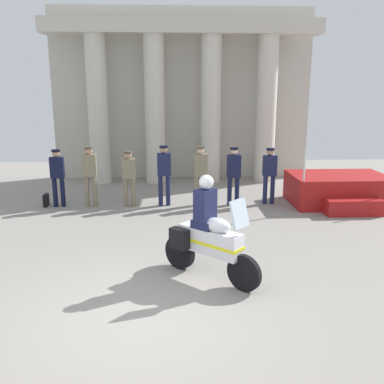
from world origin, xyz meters
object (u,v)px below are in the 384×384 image
Objects in this scene: officer_in_row_6 at (270,171)px; briefcase_on_ground at (46,200)px; reviewing_stand at (339,190)px; officer_in_row_0 at (57,173)px; officer_in_row_1 at (90,172)px; motorcycle_with_rider at (207,236)px; officer_in_row_2 at (129,174)px; officer_in_row_5 at (234,171)px; officer_in_row_4 at (200,171)px; officer_in_row_3 at (164,171)px.

officer_in_row_6 is 6.57m from briefcase_on_ground.
officer_in_row_0 is (-8.17, 0.13, 0.56)m from reviewing_stand.
motorcycle_with_rider is (2.96, -4.91, -0.24)m from officer_in_row_1.
officer_in_row_0 is at bearing 179.06° from reviewing_stand.
officer_in_row_5 reaches higher than officer_in_row_2.
motorcycle_with_rider is (-0.21, -4.92, -0.23)m from officer_in_row_4.
reviewing_stand is 8.19m from officer_in_row_0.
officer_in_row_0 is 0.96× the size of officer_in_row_4.
officer_in_row_0 is 6.12m from officer_in_row_6.
officer_in_row_1 is (-7.24, 0.09, 0.61)m from reviewing_stand.
reviewing_stand is 1.58× the size of officer_in_row_3.
officer_in_row_1 is 0.99× the size of officer_in_row_3.
officer_in_row_6 is (-2.05, 0.15, 0.56)m from reviewing_stand.
motorcycle_with_rider is at bearing 123.73° from officer_in_row_0.
officer_in_row_3 is at bearing 178.79° from reviewing_stand.
officer_in_row_1 reaches higher than officer_in_row_2.
briefcase_on_ground is (-0.40, 0.05, -0.80)m from officer_in_row_0.
officer_in_row_0 is at bearing -6.83° from officer_in_row_1.
officer_in_row_0 is 4.09m from officer_in_row_4.
officer_in_row_0 is 4.62× the size of briefcase_on_ground.
officer_in_row_1 is at bearing -4.27° from officer_in_row_4.
briefcase_on_ground is at bearing 173.66° from motorcycle_with_rider.
officer_in_row_6 is at bearing 177.05° from officer_in_row_4.
officer_in_row_4 is 2.03m from officer_in_row_6.
officer_in_row_6 is at bearing 108.82° from motorcycle_with_rider.
officer_in_row_6 is (4.10, 0.06, 0.03)m from officer_in_row_2.
officer_in_row_2 is 0.95× the size of officer_in_row_5.
officer_in_row_2 is at bearing 179.17° from reviewing_stand.
motorcycle_with_rider is 6.62m from briefcase_on_ground.
officer_in_row_3 is 3.55m from briefcase_on_ground.
officer_in_row_4 is (4.09, -0.03, 0.04)m from officer_in_row_0.
officer_in_row_3 is 1.03× the size of officer_in_row_5.
officer_in_row_2 is 3.03m from officer_in_row_5.
officer_in_row_2 is (1.10, -0.00, -0.08)m from officer_in_row_1.
officer_in_row_2 is at bearing -3.30° from officer_in_row_3.
officer_in_row_3 reaches higher than briefcase_on_ground.
reviewing_stand reaches higher than briefcase_on_ground.
officer_in_row_4 reaches higher than officer_in_row_6.
officer_in_row_3 is 1.01× the size of officer_in_row_4.
officer_in_row_5 is 1.02× the size of officer_in_row_6.
motorcycle_with_rider is (0.84, -4.93, -0.24)m from officer_in_row_3.
officer_in_row_1 is 3.17m from officer_in_row_4.
briefcase_on_ground is at bearing -5.43° from officer_in_row_4.
officer_in_row_1 is 1.01× the size of officer_in_row_4.
briefcase_on_ground is (-4.49, 0.08, -0.84)m from officer_in_row_4.
officer_in_row_0 is 6.30m from motorcycle_with_rider.
officer_in_row_6 reaches higher than briefcase_on_ground.
reviewing_stand is at bearing 174.24° from officer_in_row_4.
officer_in_row_1 is at bearing -3.75° from officer_in_row_6.
officer_in_row_5 is at bearing 173.78° from officer_in_row_4.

